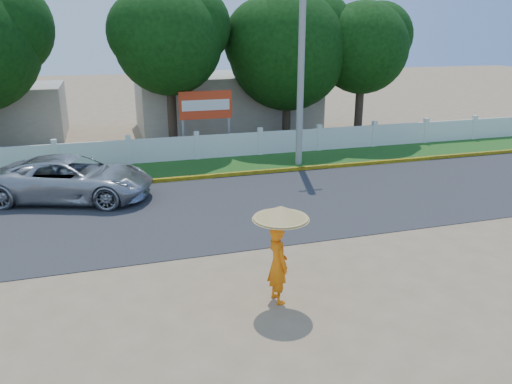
{
  "coord_description": "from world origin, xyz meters",
  "views": [
    {
      "loc": [
        -3.87,
        -10.72,
        5.63
      ],
      "look_at": [
        0.0,
        2.0,
        1.3
      ],
      "focal_mm": 35.0,
      "sensor_mm": 36.0,
      "label": 1
    }
  ],
  "objects_px": {
    "utility_pole": "(301,64)",
    "billboard": "(206,108)",
    "monk_with_parasol": "(279,240)",
    "vehicle": "(72,178)"
  },
  "relations": [
    {
      "from": "utility_pole",
      "to": "monk_with_parasol",
      "type": "bearing_deg",
      "value": -113.71
    },
    {
      "from": "vehicle",
      "to": "billboard",
      "type": "height_order",
      "value": "billboard"
    },
    {
      "from": "monk_with_parasol",
      "to": "utility_pole",
      "type": "bearing_deg",
      "value": 66.29
    },
    {
      "from": "vehicle",
      "to": "monk_with_parasol",
      "type": "relative_size",
      "value": 2.5
    },
    {
      "from": "utility_pole",
      "to": "billboard",
      "type": "height_order",
      "value": "utility_pole"
    },
    {
      "from": "utility_pole",
      "to": "billboard",
      "type": "bearing_deg",
      "value": 136.47
    },
    {
      "from": "vehicle",
      "to": "billboard",
      "type": "bearing_deg",
      "value": -27.88
    },
    {
      "from": "utility_pole",
      "to": "monk_with_parasol",
      "type": "xyz_separation_m",
      "value": [
        -4.69,
        -10.69,
        -2.85
      ]
    },
    {
      "from": "utility_pole",
      "to": "vehicle",
      "type": "xyz_separation_m",
      "value": [
        -9.25,
        -2.17,
        -3.52
      ]
    },
    {
      "from": "utility_pole",
      "to": "vehicle",
      "type": "relative_size",
      "value": 1.57
    }
  ]
}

